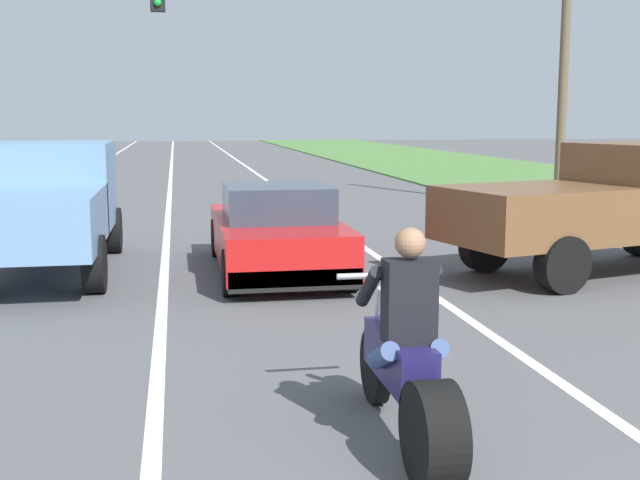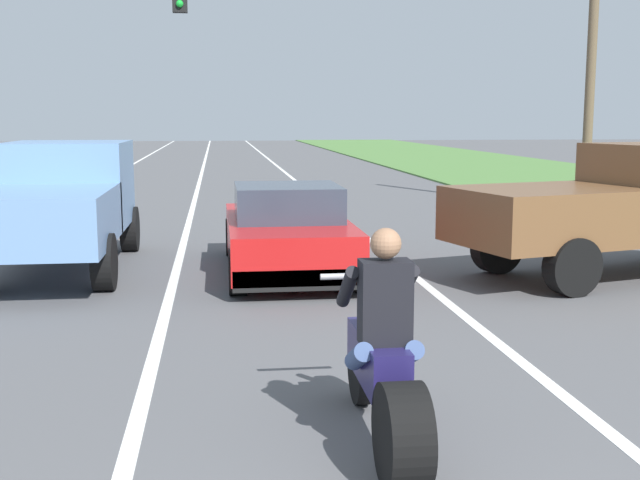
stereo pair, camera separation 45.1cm
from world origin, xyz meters
name	(u,v)px [view 2 (the right image)]	position (x,y,z in m)	size (l,w,h in m)	color
lane_stripe_left_solid	(61,205)	(-5.40, 20.00, 0.00)	(0.14, 120.00, 0.01)	white
lane_stripe_right_solid	(321,201)	(1.80, 20.00, 0.00)	(0.14, 120.00, 0.01)	white
lane_stripe_centre_dashed	(194,203)	(-1.80, 20.00, 0.00)	(0.14, 120.00, 0.01)	white
motorcycle_with_rider	(384,370)	(0.03, 2.88, 0.59)	(0.70, 2.21, 1.62)	black
sports_car_red	(287,232)	(-0.08, 9.64, 0.63)	(1.84, 4.30, 1.37)	red
pickup_truck_left_lane_light_blue	(59,200)	(-3.58, 10.26, 1.11)	(2.02, 4.80, 1.98)	#6B93C6
pickup_truck_right_shoulder_brown	(623,203)	(4.91, 8.75, 1.11)	(5.14, 3.14, 1.98)	brown
traffic_light_mast_near	(50,41)	(-4.66, 15.79, 4.01)	(4.74, 0.34, 6.00)	gray
utility_pole_roadside	(593,36)	(8.21, 16.88, 4.39)	(0.24, 0.24, 8.78)	brown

